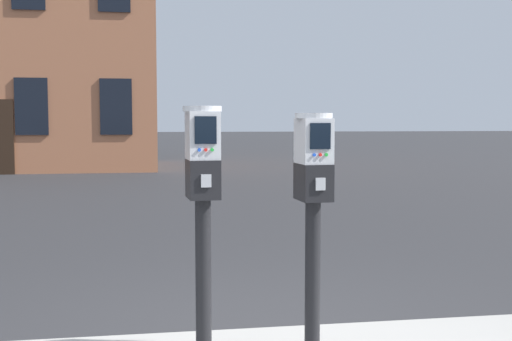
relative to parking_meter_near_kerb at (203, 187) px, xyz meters
name	(u,v)px	position (x,y,z in m)	size (l,w,h in m)	color
parking_meter_near_kerb	(203,187)	(0.00, 0.00, 0.00)	(0.23, 0.26, 1.45)	black
parking_meter_twin_adjacent	(313,190)	(0.64, 0.00, -0.03)	(0.23, 0.26, 1.41)	black
townhouse_cream_stone	(45,5)	(-3.66, 17.76, 4.06)	(6.96, 5.67, 10.39)	#B7704C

